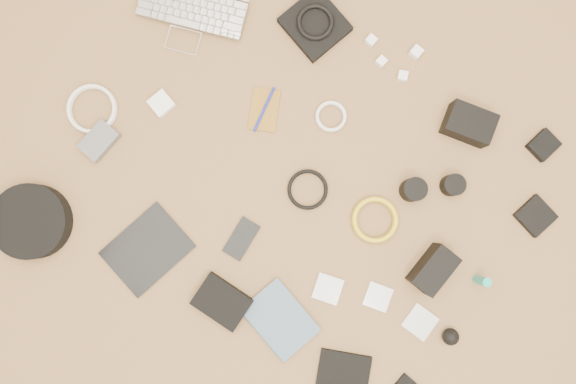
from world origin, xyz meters
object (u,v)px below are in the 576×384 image
at_px(dslr_camera, 469,124).
at_px(tablet, 147,250).
at_px(laptop, 189,23).
at_px(headphone_case, 32,221).
at_px(phone, 241,239).
at_px(paperback, 261,336).

xyz_separation_m(dslr_camera, tablet, (-0.68, -0.74, -0.03)).
height_order(laptop, headphone_case, headphone_case).
relative_size(dslr_camera, tablet, 0.59).
bearing_deg(dslr_camera, headphone_case, -146.08).
xyz_separation_m(dslr_camera, phone, (-0.45, -0.59, -0.03)).
distance_m(phone, headphone_case, 0.61).
distance_m(laptop, paperback, 0.95).
relative_size(laptop, dslr_camera, 2.39).
bearing_deg(paperback, phone, 61.02).
xyz_separation_m(dslr_camera, paperback, (-0.27, -0.82, -0.03)).
xyz_separation_m(laptop, tablet, (0.19, -0.66, -0.01)).
distance_m(dslr_camera, tablet, 1.01).
distance_m(laptop, dslr_camera, 0.88).
relative_size(headphone_case, paperback, 1.11).
bearing_deg(headphone_case, tablet, 12.16).
distance_m(dslr_camera, paperback, 0.86).
relative_size(tablet, paperback, 1.16).
distance_m(tablet, paperback, 0.42).
height_order(laptop, dslr_camera, dslr_camera).
xyz_separation_m(laptop, paperback, (0.60, -0.74, -0.00)).
height_order(laptop, tablet, laptop).
height_order(dslr_camera, phone, dslr_camera).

